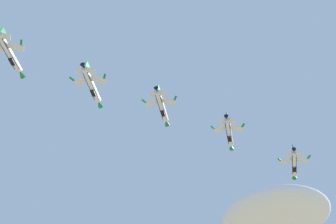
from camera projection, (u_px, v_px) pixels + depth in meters
name	position (u px, v px, depth m)	size (l,w,h in m)	color
cloud_near_formation	(275.00, 216.00, 281.64)	(66.89, 56.94, 21.24)	white
fighter_jet_lead	(294.00, 164.00, 151.17)	(10.38, 15.78, 4.36)	silver
fighter_jet_left_wing	(229.00, 133.00, 143.79)	(10.36, 15.78, 4.38)	silver
fighter_jet_right_wing	(162.00, 107.00, 135.68)	(10.37, 15.78, 4.37)	silver
fighter_jet_left_outer	(92.00, 86.00, 125.09)	(10.34, 15.78, 4.38)	silver
fighter_jet_right_outer	(10.00, 54.00, 119.00)	(10.37, 15.78, 4.37)	silver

